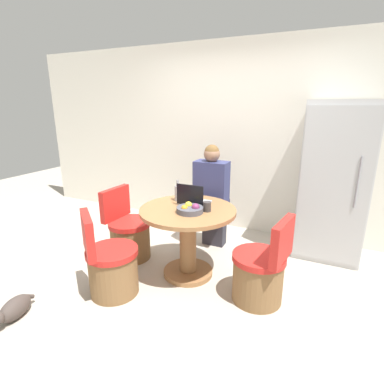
{
  "coord_description": "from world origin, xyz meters",
  "views": [
    {
      "loc": [
        1.24,
        -2.4,
        1.78
      ],
      "look_at": [
        -0.03,
        0.27,
        0.9
      ],
      "focal_mm": 28.0,
      "sensor_mm": 36.0,
      "label": 1
    }
  ],
  "objects_px": {
    "laptop": "(193,200)",
    "cat": "(14,309)",
    "bottle": "(178,193)",
    "chair_right_side": "(260,274)",
    "chair_near_left_corner": "(111,267)",
    "refrigerator": "(334,182)",
    "fruit_bowl": "(190,209)",
    "person_seated": "(212,193)",
    "chair_left_side": "(129,235)",
    "dining_table": "(188,231)"
  },
  "relations": [
    {
      "from": "dining_table",
      "to": "refrigerator",
      "type": "bearing_deg",
      "value": 41.05
    },
    {
      "from": "chair_right_side",
      "to": "fruit_bowl",
      "type": "xyz_separation_m",
      "value": [
        -0.73,
        0.03,
        0.51
      ]
    },
    {
      "from": "laptop",
      "to": "bottle",
      "type": "distance_m",
      "value": 0.22
    },
    {
      "from": "person_seated",
      "to": "chair_near_left_corner",
      "type": "bearing_deg",
      "value": 69.38
    },
    {
      "from": "bottle",
      "to": "person_seated",
      "type": "bearing_deg",
      "value": 69.16
    },
    {
      "from": "laptop",
      "to": "cat",
      "type": "distance_m",
      "value": 1.89
    },
    {
      "from": "laptop",
      "to": "fruit_bowl",
      "type": "distance_m",
      "value": 0.24
    },
    {
      "from": "laptop",
      "to": "cat",
      "type": "xyz_separation_m",
      "value": [
        -1.03,
        -1.41,
        -0.7
      ]
    },
    {
      "from": "chair_right_side",
      "to": "person_seated",
      "type": "bearing_deg",
      "value": -127.51
    },
    {
      "from": "chair_right_side",
      "to": "fruit_bowl",
      "type": "relative_size",
      "value": 3.17
    },
    {
      "from": "chair_near_left_corner",
      "to": "laptop",
      "type": "height_order",
      "value": "laptop"
    },
    {
      "from": "refrigerator",
      "to": "chair_left_side",
      "type": "height_order",
      "value": "refrigerator"
    },
    {
      "from": "laptop",
      "to": "cat",
      "type": "bearing_deg",
      "value": 53.93
    },
    {
      "from": "fruit_bowl",
      "to": "cat",
      "type": "distance_m",
      "value": 1.76
    },
    {
      "from": "chair_near_left_corner",
      "to": "person_seated",
      "type": "bearing_deg",
      "value": -70.69
    },
    {
      "from": "refrigerator",
      "to": "fruit_bowl",
      "type": "xyz_separation_m",
      "value": [
        -1.25,
        -1.24,
        -0.12
      ]
    },
    {
      "from": "chair_right_side",
      "to": "fruit_bowl",
      "type": "bearing_deg",
      "value": -83.9
    },
    {
      "from": "chair_right_side",
      "to": "cat",
      "type": "xyz_separation_m",
      "value": [
        -1.83,
        -1.16,
        -0.18
      ]
    },
    {
      "from": "refrigerator",
      "to": "person_seated",
      "type": "bearing_deg",
      "value": -162.1
    },
    {
      "from": "chair_right_side",
      "to": "chair_near_left_corner",
      "type": "height_order",
      "value": "same"
    },
    {
      "from": "chair_left_side",
      "to": "person_seated",
      "type": "height_order",
      "value": "person_seated"
    },
    {
      "from": "refrigerator",
      "to": "chair_left_side",
      "type": "distance_m",
      "value": 2.47
    },
    {
      "from": "refrigerator",
      "to": "cat",
      "type": "height_order",
      "value": "refrigerator"
    },
    {
      "from": "chair_near_left_corner",
      "to": "fruit_bowl",
      "type": "distance_m",
      "value": 0.94
    },
    {
      "from": "fruit_bowl",
      "to": "chair_left_side",
      "type": "bearing_deg",
      "value": 171.4
    },
    {
      "from": "chair_near_left_corner",
      "to": "chair_left_side",
      "type": "height_order",
      "value": "same"
    },
    {
      "from": "cat",
      "to": "chair_near_left_corner",
      "type": "bearing_deg",
      "value": 130.86
    },
    {
      "from": "refrigerator",
      "to": "chair_left_side",
      "type": "xyz_separation_m",
      "value": [
        -2.12,
        -1.1,
        -0.63
      ]
    },
    {
      "from": "cat",
      "to": "chair_left_side",
      "type": "bearing_deg",
      "value": 159.2
    },
    {
      "from": "dining_table",
      "to": "bottle",
      "type": "bearing_deg",
      "value": 139.15
    },
    {
      "from": "fruit_bowl",
      "to": "cat",
      "type": "xyz_separation_m",
      "value": [
        -1.1,
        -1.18,
        -0.69
      ]
    },
    {
      "from": "chair_near_left_corner",
      "to": "bottle",
      "type": "bearing_deg",
      "value": -70.55
    },
    {
      "from": "chair_left_side",
      "to": "chair_near_left_corner",
      "type": "bearing_deg",
      "value": -153.41
    },
    {
      "from": "chair_near_left_corner",
      "to": "refrigerator",
      "type": "bearing_deg",
      "value": -96.18
    },
    {
      "from": "refrigerator",
      "to": "fruit_bowl",
      "type": "bearing_deg",
      "value": -135.32
    },
    {
      "from": "refrigerator",
      "to": "cat",
      "type": "xyz_separation_m",
      "value": [
        -2.35,
        -2.42,
        -0.81
      ]
    },
    {
      "from": "laptop",
      "to": "cat",
      "type": "height_order",
      "value": "laptop"
    },
    {
      "from": "chair_near_left_corner",
      "to": "person_seated",
      "type": "height_order",
      "value": "person_seated"
    },
    {
      "from": "chair_right_side",
      "to": "bottle",
      "type": "relative_size",
      "value": 3.57
    },
    {
      "from": "laptop",
      "to": "bottle",
      "type": "height_order",
      "value": "same"
    },
    {
      "from": "chair_right_side",
      "to": "chair_near_left_corner",
      "type": "distance_m",
      "value": 1.4
    },
    {
      "from": "person_seated",
      "to": "cat",
      "type": "height_order",
      "value": "person_seated"
    },
    {
      "from": "fruit_bowl",
      "to": "bottle",
      "type": "height_order",
      "value": "bottle"
    },
    {
      "from": "laptop",
      "to": "chair_near_left_corner",
      "type": "bearing_deg",
      "value": 56.0
    },
    {
      "from": "chair_near_left_corner",
      "to": "bottle",
      "type": "height_order",
      "value": "bottle"
    },
    {
      "from": "person_seated",
      "to": "bottle",
      "type": "bearing_deg",
      "value": 69.16
    },
    {
      "from": "chair_left_side",
      "to": "fruit_bowl",
      "type": "distance_m",
      "value": 1.02
    },
    {
      "from": "chair_right_side",
      "to": "laptop",
      "type": "relative_size",
      "value": 2.8
    },
    {
      "from": "chair_right_side",
      "to": "laptop",
      "type": "distance_m",
      "value": 0.99
    },
    {
      "from": "chair_right_side",
      "to": "chair_left_side",
      "type": "bearing_deg",
      "value": -87.38
    }
  ]
}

